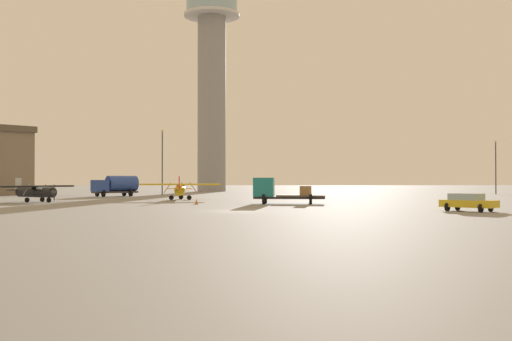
{
  "coord_description": "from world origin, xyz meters",
  "views": [
    {
      "loc": [
        0.75,
        -47.03,
        2.48
      ],
      "look_at": [
        2.06,
        22.1,
        3.47
      ],
      "focal_mm": 42.57,
      "sensor_mm": 36.0,
      "label": 1
    }
  ],
  "objects_px": {
    "truck_flatbed_teal": "(277,191)",
    "traffic_cone_near_left": "(197,201)",
    "car_yellow": "(468,202)",
    "light_post_west": "(496,162)",
    "airplane_yellow": "(180,189)",
    "light_post_north": "(162,157)",
    "airplane_black": "(35,191)",
    "control_tower": "(212,68)",
    "truck_fuel_tanker_blue": "(116,185)"
  },
  "relations": [
    {
      "from": "airplane_yellow",
      "to": "car_yellow",
      "type": "distance_m",
      "value": 35.9
    },
    {
      "from": "control_tower",
      "to": "truck_fuel_tanker_blue",
      "type": "height_order",
      "value": "control_tower"
    },
    {
      "from": "airplane_yellow",
      "to": "truck_fuel_tanker_blue",
      "type": "distance_m",
      "value": 18.66
    },
    {
      "from": "truck_flatbed_teal",
      "to": "traffic_cone_near_left",
      "type": "xyz_separation_m",
      "value": [
        -8.0,
        -1.12,
        -0.99
      ]
    },
    {
      "from": "control_tower",
      "to": "light_post_west",
      "type": "relative_size",
      "value": 5.05
    },
    {
      "from": "airplane_yellow",
      "to": "light_post_west",
      "type": "relative_size",
      "value": 1.08
    },
    {
      "from": "truck_flatbed_teal",
      "to": "light_post_north",
      "type": "distance_m",
      "value": 38.37
    },
    {
      "from": "airplane_yellow",
      "to": "airplane_black",
      "type": "distance_m",
      "value": 16.26
    },
    {
      "from": "traffic_cone_near_left",
      "to": "airplane_black",
      "type": "bearing_deg",
      "value": 162.11
    },
    {
      "from": "light_post_west",
      "to": "light_post_north",
      "type": "relative_size",
      "value": 0.87
    },
    {
      "from": "traffic_cone_near_left",
      "to": "light_post_west",
      "type": "bearing_deg",
      "value": 40.19
    },
    {
      "from": "control_tower",
      "to": "airplane_black",
      "type": "distance_m",
      "value": 64.18
    },
    {
      "from": "traffic_cone_near_left",
      "to": "truck_fuel_tanker_blue",
      "type": "bearing_deg",
      "value": 116.43
    },
    {
      "from": "light_post_west",
      "to": "truck_flatbed_teal",
      "type": "bearing_deg",
      "value": -135.2
    },
    {
      "from": "control_tower",
      "to": "truck_fuel_tanker_blue",
      "type": "relative_size",
      "value": 6.96
    },
    {
      "from": "truck_flatbed_teal",
      "to": "car_yellow",
      "type": "relative_size",
      "value": 1.75
    },
    {
      "from": "truck_flatbed_teal",
      "to": "traffic_cone_near_left",
      "type": "distance_m",
      "value": 8.14
    },
    {
      "from": "traffic_cone_near_left",
      "to": "car_yellow",
      "type": "bearing_deg",
      "value": -31.81
    },
    {
      "from": "truck_fuel_tanker_blue",
      "to": "light_post_west",
      "type": "bearing_deg",
      "value": 153.81
    },
    {
      "from": "control_tower",
      "to": "truck_flatbed_teal",
      "type": "relative_size",
      "value": 6.15
    },
    {
      "from": "car_yellow",
      "to": "light_post_north",
      "type": "xyz_separation_m",
      "value": [
        -30.13,
        49.18,
        5.3
      ]
    },
    {
      "from": "car_yellow",
      "to": "traffic_cone_near_left",
      "type": "bearing_deg",
      "value": -164.97
    },
    {
      "from": "airplane_black",
      "to": "truck_fuel_tanker_blue",
      "type": "relative_size",
      "value": 1.24
    },
    {
      "from": "light_post_west",
      "to": "airplane_yellow",
      "type": "bearing_deg",
      "value": -151.49
    },
    {
      "from": "car_yellow",
      "to": "truck_fuel_tanker_blue",
      "type": "bearing_deg",
      "value": 177.73
    },
    {
      "from": "truck_flatbed_teal",
      "to": "light_post_north",
      "type": "relative_size",
      "value": 0.71
    },
    {
      "from": "light_post_west",
      "to": "airplane_black",
      "type": "bearing_deg",
      "value": -152.54
    },
    {
      "from": "airplane_black",
      "to": "traffic_cone_near_left",
      "type": "height_order",
      "value": "airplane_black"
    },
    {
      "from": "airplane_black",
      "to": "light_post_west",
      "type": "bearing_deg",
      "value": 61.02
    },
    {
      "from": "airplane_black",
      "to": "traffic_cone_near_left",
      "type": "xyz_separation_m",
      "value": [
        17.77,
        -5.74,
        -0.94
      ]
    },
    {
      "from": "light_post_north",
      "to": "truck_fuel_tanker_blue",
      "type": "bearing_deg",
      "value": -124.37
    },
    {
      "from": "control_tower",
      "to": "airplane_black",
      "type": "height_order",
      "value": "control_tower"
    },
    {
      "from": "light_post_west",
      "to": "car_yellow",
      "type": "bearing_deg",
      "value": -114.68
    },
    {
      "from": "light_post_west",
      "to": "light_post_north",
      "type": "bearing_deg",
      "value": -176.48
    },
    {
      "from": "control_tower",
      "to": "car_yellow",
      "type": "bearing_deg",
      "value": -72.73
    },
    {
      "from": "truck_flatbed_teal",
      "to": "car_yellow",
      "type": "height_order",
      "value": "truck_flatbed_teal"
    },
    {
      "from": "airplane_yellow",
      "to": "truck_flatbed_teal",
      "type": "relative_size",
      "value": 1.31
    },
    {
      "from": "truck_flatbed_teal",
      "to": "car_yellow",
      "type": "distance_m",
      "value": 20.28
    },
    {
      "from": "airplane_black",
      "to": "light_post_north",
      "type": "relative_size",
      "value": 0.78
    },
    {
      "from": "truck_fuel_tanker_blue",
      "to": "light_post_north",
      "type": "distance_m",
      "value": 10.68
    },
    {
      "from": "truck_flatbed_teal",
      "to": "truck_fuel_tanker_blue",
      "type": "xyz_separation_m",
      "value": [
        -21.69,
        26.42,
        0.36
      ]
    },
    {
      "from": "truck_flatbed_teal",
      "to": "car_yellow",
      "type": "bearing_deg",
      "value": 139.89
    },
    {
      "from": "airplane_yellow",
      "to": "truck_flatbed_teal",
      "type": "distance_m",
      "value": 15.63
    },
    {
      "from": "airplane_black",
      "to": "airplane_yellow",
      "type": "bearing_deg",
      "value": 57.43
    },
    {
      "from": "control_tower",
      "to": "light_post_west",
      "type": "xyz_separation_m",
      "value": [
        48.0,
        -24.26,
        -19.75
      ]
    },
    {
      "from": "car_yellow",
      "to": "light_post_north",
      "type": "distance_m",
      "value": 57.92
    },
    {
      "from": "light_post_north",
      "to": "car_yellow",
      "type": "bearing_deg",
      "value": -58.51
    },
    {
      "from": "truck_fuel_tanker_blue",
      "to": "car_yellow",
      "type": "xyz_separation_m",
      "value": [
        35.62,
        -41.15,
        -0.9
      ]
    },
    {
      "from": "car_yellow",
      "to": "traffic_cone_near_left",
      "type": "distance_m",
      "value": 25.82
    },
    {
      "from": "airplane_black",
      "to": "truck_flatbed_teal",
      "type": "distance_m",
      "value": 26.18
    }
  ]
}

